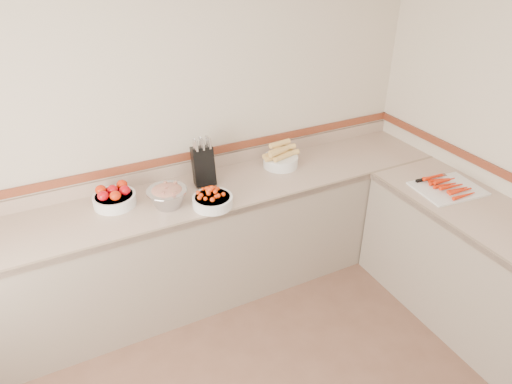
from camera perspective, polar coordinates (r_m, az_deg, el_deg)
name	(u,v)px	position (r m, az deg, el deg)	size (l,w,h in m)	color
back_wall	(173,127)	(3.40, -10.36, 8.01)	(4.00, 4.00, 0.00)	beige
counter_back	(196,245)	(3.54, -7.50, -6.53)	(4.00, 0.65, 1.08)	tan
dishwasher	(508,293)	(3.56, 29.00, -11.04)	(0.63, 0.60, 0.84)	white
knife_block	(203,165)	(3.37, -6.62, 3.41)	(0.18, 0.21, 0.37)	black
tomato_bowl	(114,197)	(3.26, -17.30, -0.62)	(0.29, 0.29, 0.14)	white
cherry_tomato_bowl	(212,199)	(3.12, -5.47, -0.91)	(0.28, 0.28, 0.15)	white
corn_bowl	(280,158)	(3.63, 3.08, 4.26)	(0.31, 0.28, 0.20)	white
rhubarb_bowl	(167,196)	(3.15, -11.02, -0.47)	(0.28, 0.28, 0.15)	#B2B2BA
cutting_board	(448,187)	(3.60, 22.84, 0.60)	(0.50, 0.41, 0.07)	white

